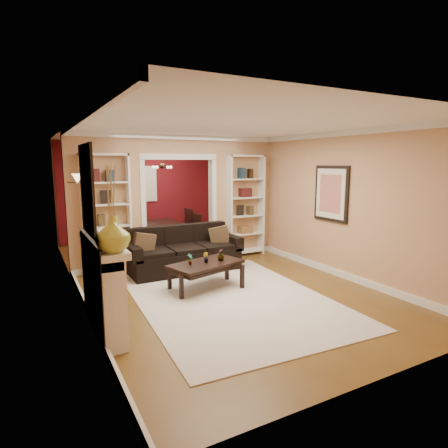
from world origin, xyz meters
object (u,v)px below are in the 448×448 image
sofa (184,249)px  fireplace (104,285)px  dining_table (164,235)px  coffee_table (206,276)px  bookshelf_right (245,206)px  bookshelf_left (106,214)px

sofa → fireplace: 2.71m
fireplace → dining_table: size_ratio=0.97×
fireplace → dining_table: 4.71m
coffee_table → bookshelf_right: bookshelf_right is taller
bookshelf_left → sofa: bearing=-23.4°
sofa → bookshelf_right: 1.99m
sofa → coffee_table: bearing=-93.9°
sofa → fireplace: (-1.88, -1.95, 0.14)m
bookshelf_left → fireplace: 2.65m
coffee_table → bookshelf_left: 2.36m
coffee_table → fireplace: fireplace is taller
coffee_table → bookshelf_right: size_ratio=0.53×
coffee_table → bookshelf_left: bookshelf_left is taller
bookshelf_left → dining_table: size_ratio=1.31×
bookshelf_left → bookshelf_right: bearing=0.0°
bookshelf_right → coffee_table: bearing=-136.1°
coffee_table → bookshelf_right: (1.84, 1.78, 0.92)m
coffee_table → bookshelf_left: bearing=109.1°
dining_table → sofa: bearing=171.0°
bookshelf_left → bookshelf_right: same height
sofa → bookshelf_left: bearing=156.6°
coffee_table → dining_table: size_ratio=0.70×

